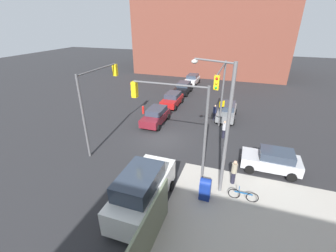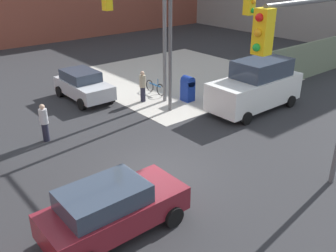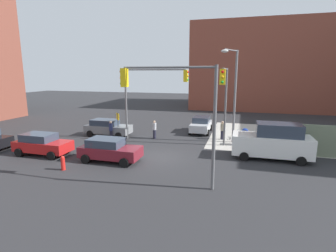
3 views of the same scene
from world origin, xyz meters
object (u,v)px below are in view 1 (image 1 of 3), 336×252
Objects in this scene: coupe_red at (172,99)px; pedestrian_crossing at (234,172)px; bicycle_leaning_on_fence at (243,195)px; traffic_signal_ne_corner at (176,113)px; mailbox_blue at (205,188)px; van_white_delivery at (142,190)px; pedestrian_walking_north at (215,112)px; traffic_signal_se_corner at (97,93)px; pedestrian_waiting at (224,129)px; traffic_signal_nw_corner at (221,87)px; hatchback_silver at (272,160)px; hatchback_white at (192,80)px; coupe_gray at (227,111)px; hatchback_maroon at (156,116)px; hatchback_black at (183,88)px; street_lamp_corner at (222,121)px; fire_hydrant at (143,110)px.

coupe_red is 2.39× the size of pedestrian_crossing.
bicycle_leaning_on_fence is at bearing -49.18° from pedestrian_crossing.
mailbox_blue is at bearing 54.63° from traffic_signal_ne_corner.
van_white_delivery is 3.09× the size of pedestrian_crossing.
pedestrian_crossing is at bearing 65.58° from pedestrian_walking_north.
pedestrian_waiting is at bearing 114.91° from traffic_signal_se_corner.
traffic_signal_nw_corner reaches higher than van_white_delivery.
pedestrian_crossing is (-0.30, 3.89, -3.69)m from traffic_signal_ne_corner.
traffic_signal_se_corner is at bearing -87.21° from hatchback_silver.
mailbox_blue is at bearing 24.87° from coupe_red.
hatchback_white and coupe_gray have the same top height.
traffic_signal_ne_corner is at bearing -103.47° from bicycle_leaning_on_fence.
pedestrian_waiting is at bearing 2.76° from coupe_gray.
hatchback_maroon is at bearing -96.73° from traffic_signal_nw_corner.
hatchback_black is (-15.94, -10.88, 0.00)m from hatchback_silver.
traffic_signal_se_corner is 1.20× the size of van_white_delivery.
traffic_signal_se_corner is at bearing -25.98° from hatchback_maroon.
traffic_signal_nw_corner reaches higher than coupe_gray.
traffic_signal_ne_corner is at bearing -101.19° from street_lamp_corner.
bicycle_leaning_on_fence is (11.40, 3.40, -0.55)m from pedestrian_walking_north.
hatchback_silver is at bearing 84.40° from pedestrian_walking_north.
pedestrian_crossing is at bearing 17.32° from traffic_signal_nw_corner.
pedestrian_walking_north reaches higher than hatchback_black.
van_white_delivery reaches higher than fire_hydrant.
traffic_signal_se_corner reaches higher than bicycle_leaning_on_fence.
hatchback_silver is at bearing 131.12° from van_white_delivery.
hatchback_white is 0.97× the size of coupe_gray.
pedestrian_waiting is at bearing -165.28° from bicycle_leaning_on_fence.
traffic_signal_ne_corner reaches higher than bicycle_leaning_on_fence.
pedestrian_waiting is (-4.51, 9.70, -3.73)m from traffic_signal_se_corner.
pedestrian_crossing is 1.01× the size of pedestrian_walking_north.
pedestrian_walking_north is at bearing 95.71° from fire_hydrant.
pedestrian_walking_north is at bearing -49.65° from coupe_gray.
street_lamp_corner is 1.79× the size of coupe_gray.
pedestrian_walking_north is at bearing -168.96° from traffic_signal_nw_corner.
van_white_delivery is 10.65m from pedestrian_waiting.
traffic_signal_se_corner is 13.98m from hatchback_silver.
pedestrian_crossing is at bearing 143.13° from mailbox_blue.
pedestrian_waiting is (-7.06, -0.26, -3.81)m from street_lamp_corner.
pedestrian_crossing is 10.36m from pedestrian_walking_north.
van_white_delivery is at bearing -59.45° from mailbox_blue.
pedestrian_crossing is at bearing 7.93° from coupe_gray.
fire_hydrant is 3.14m from hatchback_maroon.
pedestrian_crossing reaches higher than hatchback_black.
coupe_gray is 1.07× the size of coupe_red.
traffic_signal_nw_corner is 5.24m from pedestrian_walking_north.
traffic_signal_ne_corner is 3.71× the size of pedestrian_crossing.
hatchback_white is at bearing 173.16° from traffic_signal_se_corner.
hatchback_maroon is 0.79× the size of van_white_delivery.
traffic_signal_nw_corner is 1.65× the size of hatchback_silver.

